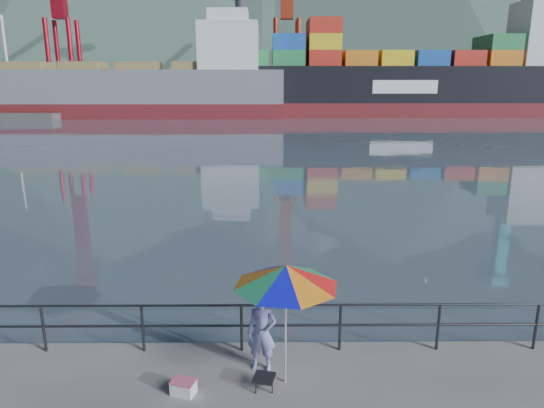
% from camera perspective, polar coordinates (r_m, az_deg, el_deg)
% --- Properties ---
extents(harbor_water, '(500.00, 280.00, 0.00)m').
position_cam_1_polar(harbor_water, '(137.30, -1.19, 12.02)').
color(harbor_water, '#4C5B69').
rests_on(harbor_water, ground).
extents(far_dock, '(200.00, 40.00, 0.40)m').
position_cam_1_polar(far_dock, '(100.69, 4.39, 11.17)').
color(far_dock, '#514F4C').
rests_on(far_dock, ground).
extents(guardrail, '(22.00, 0.06, 1.03)m').
position_cam_1_polar(guardrail, '(10.23, -9.37, -14.12)').
color(guardrail, '#2D3033').
rests_on(guardrail, ground).
extents(mountains, '(600.00, 332.80, 80.00)m').
position_cam_1_polar(mountains, '(220.23, 9.96, 21.94)').
color(mountains, '#385147').
rests_on(mountains, ground).
extents(port_cranes, '(116.00, 28.00, 38.40)m').
position_cam_1_polar(port_cranes, '(96.42, 18.41, 19.92)').
color(port_cranes, red).
rests_on(port_cranes, ground).
extents(container_stacks, '(58.00, 5.40, 7.80)m').
position_cam_1_polar(container_stacks, '(106.12, 17.92, 12.45)').
color(container_stacks, gray).
rests_on(container_stacks, ground).
extents(fisherman, '(0.62, 0.46, 1.53)m').
position_cam_1_polar(fisherman, '(9.42, -1.20, -14.88)').
color(fisherman, navy).
rests_on(fisherman, ground).
extents(beach_umbrella, '(2.24, 2.24, 2.29)m').
position_cam_1_polar(beach_umbrella, '(8.46, 1.66, -8.42)').
color(beach_umbrella, white).
rests_on(beach_umbrella, ground).
extents(folding_stool, '(0.44, 0.44, 0.24)m').
position_cam_1_polar(folding_stool, '(9.23, -0.94, -20.21)').
color(folding_stool, black).
rests_on(folding_stool, ground).
extents(cooler_bag, '(0.47, 0.39, 0.23)m').
position_cam_1_polar(cooler_bag, '(9.24, -10.36, -20.53)').
color(cooler_bag, silver).
rests_on(cooler_bag, ground).
extents(fishing_rod, '(0.16, 1.93, 1.36)m').
position_cam_1_polar(fishing_rod, '(10.71, -1.62, -15.73)').
color(fishing_rod, black).
rests_on(fishing_rod, ground).
extents(bulk_carrier, '(46.15, 7.99, 14.50)m').
position_cam_1_polar(bulk_carrier, '(80.09, -14.43, 13.01)').
color(bulk_carrier, maroon).
rests_on(bulk_carrier, ground).
extents(container_ship, '(58.62, 9.77, 18.10)m').
position_cam_1_polar(container_ship, '(84.44, 15.65, 14.09)').
color(container_ship, maroon).
rests_on(container_ship, ground).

